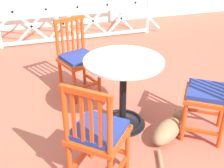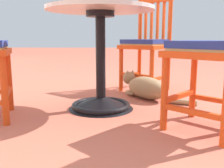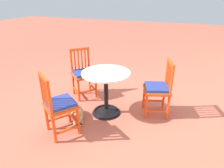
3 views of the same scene
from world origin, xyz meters
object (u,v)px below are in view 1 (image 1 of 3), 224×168
object	(u,v)px
orange_chair_at_corner	(78,59)
tabby_cat	(169,129)
orange_chair_facing_out	(209,95)
cafe_table	(123,100)
orange_chair_by_planter	(98,135)

from	to	relation	value
orange_chair_at_corner	tabby_cat	size ratio (longest dim) A/B	1.57
orange_chair_facing_out	tabby_cat	bearing A→B (deg)	172.28
cafe_table	orange_chair_facing_out	xyz separation A→B (m)	(0.71, -0.40, 0.16)
orange_chair_by_planter	orange_chair_at_corner	bearing A→B (deg)	84.24
orange_chair_facing_out	tabby_cat	distance (m)	0.50
cafe_table	orange_chair_at_corner	bearing A→B (deg)	110.49
cafe_table	orange_chair_by_planter	bearing A→B (deg)	-123.79
orange_chair_by_planter	orange_chair_facing_out	distance (m)	1.17
cafe_table	orange_chair_by_planter	xyz separation A→B (m)	(-0.43, -0.65, 0.16)
orange_chair_by_planter	orange_chair_facing_out	bearing A→B (deg)	12.39
orange_chair_facing_out	orange_chair_at_corner	distance (m)	1.54
orange_chair_at_corner	cafe_table	bearing A→B (deg)	-69.51
orange_chair_by_planter	tabby_cat	size ratio (longest dim) A/B	1.57
orange_chair_by_planter	orange_chair_at_corner	distance (m)	1.43
orange_chair_by_planter	tabby_cat	bearing A→B (deg)	20.82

